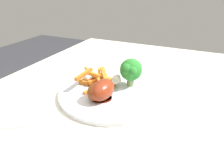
# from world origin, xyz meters

# --- Properties ---
(dining_table) EXTENTS (1.17, 0.68, 0.75)m
(dining_table) POSITION_xyz_m (0.00, 0.00, 0.63)
(dining_table) COLOR silver
(dining_table) RESTS_ON ground_plane
(dinner_plate) EXTENTS (0.30, 0.30, 0.01)m
(dinner_plate) POSITION_xyz_m (0.05, -0.03, 0.76)
(dinner_plate) COLOR silver
(dinner_plate) RESTS_ON dining_table
(broccoli_floret_front) EXTENTS (0.07, 0.06, 0.08)m
(broccoli_floret_front) POSITION_xyz_m (0.10, -0.07, 0.81)
(broccoli_floret_front) COLOR #81A05E
(broccoli_floret_front) RESTS_ON dinner_plate
(carrot_fries_pile) EXTENTS (0.13, 0.14, 0.04)m
(carrot_fries_pile) POSITION_xyz_m (0.07, 0.02, 0.78)
(carrot_fries_pile) COLOR orange
(carrot_fries_pile) RESTS_ON dinner_plate
(chicken_drumstick_near) EXTENTS (0.13, 0.06, 0.05)m
(chicken_drumstick_near) POSITION_xyz_m (0.01, -0.02, 0.79)
(chicken_drumstick_near) COLOR #4F1D0A
(chicken_drumstick_near) RESTS_ON dinner_plate
(chicken_drumstick_far) EXTENTS (0.14, 0.06, 0.05)m
(chicken_drumstick_far) POSITION_xyz_m (0.01, -0.03, 0.79)
(chicken_drumstick_far) COLOR #5F1A0C
(chicken_drumstick_far) RESTS_ON dinner_plate
(chicken_drumstick_extra) EXTENTS (0.13, 0.05, 0.05)m
(chicken_drumstick_extra) POSITION_xyz_m (0.01, -0.03, 0.79)
(chicken_drumstick_extra) COLOR #4F2011
(chicken_drumstick_extra) RESTS_ON dinner_plate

